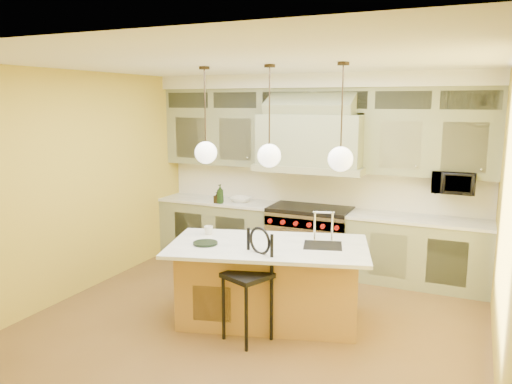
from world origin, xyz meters
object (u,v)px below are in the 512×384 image
at_px(kitchen_island, 269,281).
at_px(microwave, 454,182).
at_px(range, 310,238).
at_px(counter_stool, 250,277).

height_order(kitchen_island, microwave, microwave).
relative_size(kitchen_island, microwave, 4.53).
bearing_deg(range, kitchen_island, -86.27).
bearing_deg(microwave, counter_stool, -126.01).
height_order(range, counter_stool, counter_stool).
relative_size(range, kitchen_island, 0.49).
height_order(kitchen_island, counter_stool, kitchen_island).
bearing_deg(range, counter_stool, -87.19).
bearing_deg(microwave, kitchen_island, -132.43).
bearing_deg(range, microwave, 3.12).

